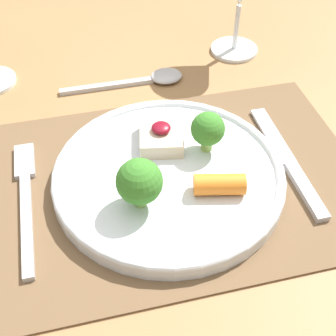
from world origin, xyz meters
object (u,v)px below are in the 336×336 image
(dinner_plate, at_px, (168,171))
(knife, at_px, (291,166))
(spoon, at_px, (151,79))
(fork, at_px, (26,194))

(dinner_plate, height_order, knife, dinner_plate)
(dinner_plate, xyz_separation_m, spoon, (0.02, 0.21, -0.01))
(fork, bearing_deg, dinner_plate, -3.34)
(knife, distance_m, spoon, 0.26)
(fork, height_order, knife, knife)
(knife, bearing_deg, dinner_plate, 175.83)
(fork, distance_m, knife, 0.32)
(dinner_plate, distance_m, fork, 0.17)
(spoon, bearing_deg, fork, -132.74)
(fork, relative_size, spoon, 1.09)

